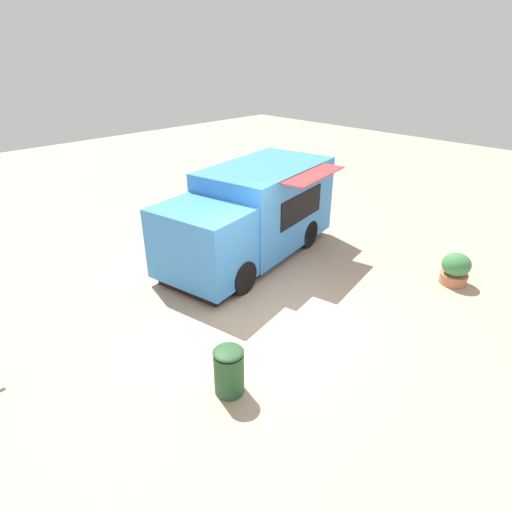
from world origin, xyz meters
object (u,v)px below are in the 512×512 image
Objects in this scene: planter_flowering_near at (455,269)px; trash_bin at (229,370)px; planter_flowering_far at (294,198)px; food_truck at (252,216)px.

trash_bin is at bearing 79.72° from planter_flowering_near.
planter_flowering_near is 1.18× the size of planter_flowering_far.
trash_bin is at bearing 123.84° from planter_flowering_far.
trash_bin reaches higher than planter_flowering_far.
planter_flowering_near is at bearing -100.28° from trash_bin.
planter_flowering_far is at bearing -65.85° from food_truck.
food_truck is 8.39× the size of planter_flowering_far.
planter_flowering_near is 6.07m from trash_bin.
food_truck is 7.12× the size of planter_flowering_near.
food_truck is at bearing -48.50° from trash_bin.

